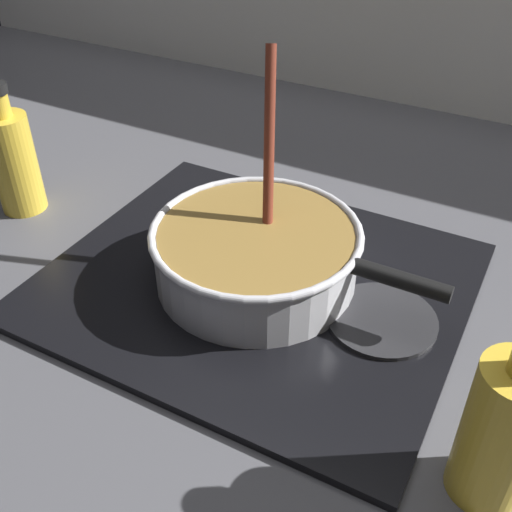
{
  "coord_description": "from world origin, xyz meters",
  "views": [
    {
      "loc": [
        0.37,
        -0.52,
        0.55
      ],
      "look_at": [
        0.06,
        0.06,
        0.05
      ],
      "focal_mm": 42.73,
      "sensor_mm": 36.0,
      "label": 1
    }
  ],
  "objects": [
    {
      "name": "burner_ring",
      "position": [
        0.06,
        0.06,
        0.02
      ],
      "size": [
        0.16,
        0.16,
        0.01
      ],
      "primitive_type": "torus",
      "color": "#592D0C",
      "rests_on": "hob_plate"
    },
    {
      "name": "spare_burner",
      "position": [
        0.24,
        0.06,
        0.01
      ],
      "size": [
        0.14,
        0.14,
        0.01
      ],
      "primitive_type": "cylinder",
      "color": "#262628",
      "rests_on": "hob_plate"
    },
    {
      "name": "hob_plate",
      "position": [
        0.06,
        0.06,
        0.01
      ],
      "size": [
        0.56,
        0.48,
        0.01
      ],
      "primitive_type": "cube",
      "color": "black",
      "rests_on": "ground"
    },
    {
      "name": "sauce_bottle",
      "position": [
        -0.38,
        0.06,
        0.09
      ],
      "size": [
        0.07,
        0.07,
        0.21
      ],
      "color": "gold",
      "rests_on": "ground"
    },
    {
      "name": "oil_bottle",
      "position": [
        0.4,
        -0.11,
        0.09
      ],
      "size": [
        0.07,
        0.07,
        0.21
      ],
      "color": "gold",
      "rests_on": "ground"
    },
    {
      "name": "ground",
      "position": [
        0.0,
        0.0,
        -0.02
      ],
      "size": [
        2.4,
        1.6,
        0.04
      ],
      "primitive_type": "cube",
      "color": "#4C4C51"
    },
    {
      "name": "cooking_pan",
      "position": [
        0.06,
        0.06,
        0.06
      ],
      "size": [
        0.4,
        0.28,
        0.3
      ],
      "color": "silver",
      "rests_on": "hob_plate"
    }
  ]
}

